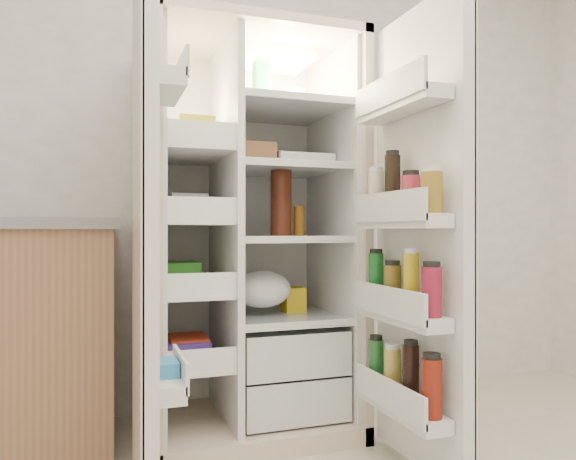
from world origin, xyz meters
name	(u,v)px	position (x,y,z in m)	size (l,w,h in m)	color
wall_back	(260,150)	(0.00, 2.00, 1.35)	(4.00, 0.02, 2.70)	white
refrigerator	(249,268)	(-0.15, 1.65, 0.74)	(0.92, 0.70, 1.80)	beige
freezer_door	(146,238)	(-0.67, 1.05, 0.89)	(0.15, 0.40, 1.72)	silver
fridge_door	(417,244)	(0.31, 0.96, 0.87)	(0.17, 0.58, 1.72)	silver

